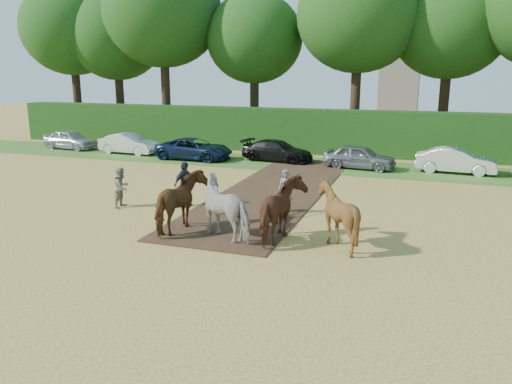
{
  "coord_description": "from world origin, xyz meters",
  "views": [
    {
      "loc": [
        8.15,
        -15.08,
        5.56
      ],
      "look_at": [
        2.57,
        1.02,
        1.4
      ],
      "focal_mm": 35.0,
      "sensor_mm": 36.0,
      "label": 1
    }
  ],
  "objects_px": {
    "plough_team": "(257,209)",
    "church": "(405,5)",
    "spectator_near": "(122,187)",
    "spectator_far": "(185,184)",
    "parked_cars": "(297,153)"
  },
  "relations": [
    {
      "from": "spectator_near",
      "to": "parked_cars",
      "type": "relative_size",
      "value": 0.05
    },
    {
      "from": "spectator_near",
      "to": "church",
      "type": "xyz_separation_m",
      "value": [
        7.73,
        52.84,
        12.9
      ]
    },
    {
      "from": "parked_cars",
      "to": "spectator_far",
      "type": "bearing_deg",
      "value": -100.57
    },
    {
      "from": "spectator_far",
      "to": "plough_team",
      "type": "xyz_separation_m",
      "value": [
        4.21,
        -2.9,
        0.1
      ]
    },
    {
      "from": "plough_team",
      "to": "church",
      "type": "distance_m",
      "value": 56.27
    },
    {
      "from": "plough_team",
      "to": "church",
      "type": "height_order",
      "value": "church"
    },
    {
      "from": "spectator_near",
      "to": "plough_team",
      "type": "height_order",
      "value": "plough_team"
    },
    {
      "from": "church",
      "to": "spectator_near",
      "type": "bearing_deg",
      "value": -98.32
    },
    {
      "from": "spectator_far",
      "to": "church",
      "type": "relative_size",
      "value": 0.07
    },
    {
      "from": "parked_cars",
      "to": "plough_team",
      "type": "bearing_deg",
      "value": -81.0
    },
    {
      "from": "spectator_near",
      "to": "church",
      "type": "bearing_deg",
      "value": -6.66
    },
    {
      "from": "spectator_near",
      "to": "spectator_far",
      "type": "distance_m",
      "value": 2.61
    },
    {
      "from": "spectator_near",
      "to": "church",
      "type": "height_order",
      "value": "church"
    },
    {
      "from": "spectator_near",
      "to": "spectator_far",
      "type": "relative_size",
      "value": 0.88
    },
    {
      "from": "parked_cars",
      "to": "church",
      "type": "height_order",
      "value": "church"
    }
  ]
}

